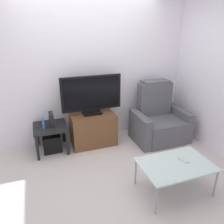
# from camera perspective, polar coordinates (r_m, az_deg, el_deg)

# --- Properties ---
(ground_plane) EXTENTS (6.40, 6.40, 0.00)m
(ground_plane) POSITION_cam_1_polar(r_m,az_deg,el_deg) (3.43, -0.85, -14.41)
(ground_plane) COLOR #BCB2AD
(wall_back) EXTENTS (6.40, 0.06, 2.60)m
(wall_back) POSITION_cam_1_polar(r_m,az_deg,el_deg) (3.92, -6.37, 11.00)
(wall_back) COLOR silver
(wall_back) RESTS_ON ground
(wall_side) EXTENTS (0.06, 4.48, 2.60)m
(wall_side) POSITION_cam_1_polar(r_m,az_deg,el_deg) (3.88, 26.71, 8.71)
(wall_side) COLOR silver
(wall_side) RESTS_ON ground
(tv_stand) EXTENTS (0.78, 0.50, 0.57)m
(tv_stand) POSITION_cam_1_polar(r_m,az_deg,el_deg) (3.95, -4.99, -4.40)
(tv_stand) COLOR brown
(tv_stand) RESTS_ON ground
(television) EXTENTS (1.04, 0.20, 0.68)m
(television) POSITION_cam_1_polar(r_m,az_deg,el_deg) (3.73, -5.38, 4.63)
(television) COLOR black
(television) RESTS_ON tv_stand
(recliner_armchair) EXTENTS (0.98, 0.78, 1.08)m
(recliner_armchair) POSITION_cam_1_polar(r_m,az_deg,el_deg) (4.17, 12.07, -2.07)
(recliner_armchair) COLOR #515156
(recliner_armchair) RESTS_ON ground
(side_table) EXTENTS (0.54, 0.54, 0.46)m
(side_table) POSITION_cam_1_polar(r_m,az_deg,el_deg) (3.81, -15.80, -4.52)
(side_table) COLOR black
(side_table) RESTS_ON ground
(subwoofer_box) EXTENTS (0.30, 0.30, 0.30)m
(subwoofer_box) POSITION_cam_1_polar(r_m,az_deg,el_deg) (3.92, -15.45, -7.67)
(subwoofer_box) COLOR black
(subwoofer_box) RESTS_ON ground
(book_upright) EXTENTS (0.03, 0.13, 0.19)m
(book_upright) POSITION_cam_1_polar(r_m,az_deg,el_deg) (3.72, -17.56, -2.54)
(book_upright) COLOR #3366B2
(book_upright) RESTS_ON side_table
(game_console) EXTENTS (0.07, 0.20, 0.22)m
(game_console) POSITION_cam_1_polar(r_m,az_deg,el_deg) (3.75, -15.57, -1.85)
(game_console) COLOR black
(game_console) RESTS_ON side_table
(coffee_table) EXTENTS (0.90, 0.60, 0.41)m
(coffee_table) POSITION_cam_1_polar(r_m,az_deg,el_deg) (2.93, 16.30, -13.28)
(coffee_table) COLOR #B2C6C1
(coffee_table) RESTS_ON ground
(cell_phone) EXTENTS (0.09, 0.16, 0.01)m
(cell_phone) POSITION_cam_1_polar(r_m,az_deg,el_deg) (3.02, 18.21, -11.75)
(cell_phone) COLOR #B7B7BC
(cell_phone) RESTS_ON coffee_table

